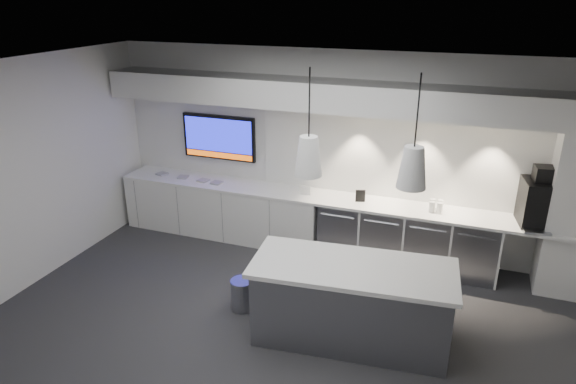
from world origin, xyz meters
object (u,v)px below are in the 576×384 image
at_px(wall_tv, 219,137).
at_px(coffee_machine, 539,201).
at_px(island, 351,303).
at_px(bin, 242,294).

distance_m(wall_tv, coffee_machine, 4.75).
relative_size(wall_tv, island, 0.54).
xyz_separation_m(island, bin, (-1.41, 0.11, -0.28)).
bearing_deg(wall_tv, bin, -57.50).
distance_m(island, coffee_machine, 2.89).
relative_size(wall_tv, bin, 3.09).
bearing_deg(bin, island, -4.55).
bearing_deg(coffee_machine, island, -143.55).
bearing_deg(wall_tv, coffee_machine, -2.98).
height_order(island, coffee_machine, coffee_machine).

